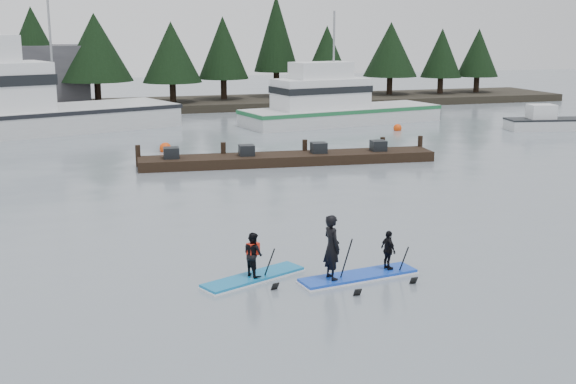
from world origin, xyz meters
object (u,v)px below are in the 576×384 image
object	(u,v)px
fishing_boat_large	(3,121)
fishing_boat_medium	(337,115)
floating_dock	(288,159)
paddleboard_duo	(352,257)
paddleboard_solo	(253,264)

from	to	relation	value
fishing_boat_large	fishing_boat_medium	world-z (taller)	fishing_boat_large
fishing_boat_medium	fishing_boat_large	bearing A→B (deg)	166.44
floating_dock	paddleboard_duo	xyz separation A→B (m)	(-3.14, -15.96, 0.37)
fishing_boat_medium	paddleboard_duo	xyz separation A→B (m)	(-10.55, -29.12, 0.02)
fishing_boat_medium	paddleboard_duo	size ratio (longest dim) A/B	4.37
fishing_boat_large	paddleboard_solo	bearing A→B (deg)	-93.50
floating_dock	paddleboard_solo	xyz separation A→B (m)	(-5.57, -15.24, 0.19)
fishing_boat_large	paddleboard_solo	world-z (taller)	fishing_boat_large
fishing_boat_large	floating_dock	size ratio (longest dim) A/B	1.46
paddleboard_duo	fishing_boat_medium	bearing A→B (deg)	61.55
fishing_boat_medium	floating_dock	distance (m)	15.11
fishing_boat_large	fishing_boat_medium	bearing A→B (deg)	-21.55
fishing_boat_large	fishing_boat_medium	distance (m)	21.14
fishing_boat_medium	floating_dock	bearing A→B (deg)	-130.39
fishing_boat_medium	paddleboard_duo	distance (m)	30.97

